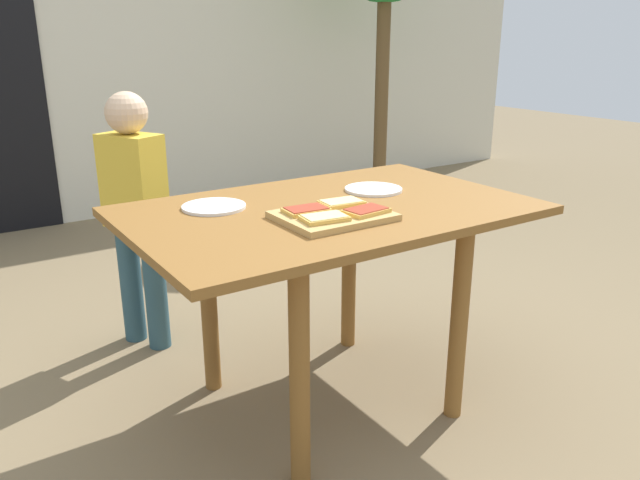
{
  "coord_description": "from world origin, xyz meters",
  "views": [
    {
      "loc": [
        -1.1,
        -1.61,
        1.25
      ],
      "look_at": [
        -0.04,
        0.0,
        0.61
      ],
      "focal_mm": 34.99,
      "sensor_mm": 36.0,
      "label": 1
    }
  ],
  "objects": [
    {
      "name": "ground_plane",
      "position": [
        0.0,
        0.0,
        0.0
      ],
      "size": [
        16.0,
        16.0,
        0.0
      ],
      "primitive_type": "plane",
      "color": "#786649"
    },
    {
      "name": "house_wall_back",
      "position": [
        0.0,
        2.94,
        1.27
      ],
      "size": [
        8.0,
        0.2,
        2.55
      ],
      "primitive_type": "cube",
      "color": "beige",
      "rests_on": "ground"
    },
    {
      "name": "dining_table",
      "position": [
        0.0,
        0.0,
        0.62
      ],
      "size": [
        1.29,
        0.82,
        0.72
      ],
      "color": "brown",
      "rests_on": "ground"
    },
    {
      "name": "cutting_board",
      "position": [
        -0.07,
        -0.13,
        0.73
      ],
      "size": [
        0.32,
        0.26,
        0.02
      ],
      "primitive_type": "cube",
      "color": "tan",
      "rests_on": "dining_table"
    },
    {
      "name": "pizza_slice_near_left",
      "position": [
        -0.14,
        -0.18,
        0.75
      ],
      "size": [
        0.14,
        0.1,
        0.02
      ],
      "color": "gold",
      "rests_on": "cutting_board"
    },
    {
      "name": "pizza_slice_far_right",
      "position": [
        -0.0,
        -0.07,
        0.75
      ],
      "size": [
        0.14,
        0.1,
        0.02
      ],
      "color": "gold",
      "rests_on": "cutting_board"
    },
    {
      "name": "pizza_slice_far_left",
      "position": [
        -0.14,
        -0.08,
        0.75
      ],
      "size": [
        0.14,
        0.1,
        0.02
      ],
      "color": "gold",
      "rests_on": "cutting_board"
    },
    {
      "name": "pizza_slice_near_right",
      "position": [
        0.01,
        -0.18,
        0.75
      ],
      "size": [
        0.14,
        0.1,
        0.02
      ],
      "color": "gold",
      "rests_on": "cutting_board"
    },
    {
      "name": "plate_white_right",
      "position": [
        0.25,
        0.09,
        0.73
      ],
      "size": [
        0.2,
        0.2,
        0.01
      ],
      "primitive_type": "cylinder",
      "color": "white",
      "rests_on": "dining_table"
    },
    {
      "name": "plate_white_left",
      "position": [
        -0.32,
        0.19,
        0.73
      ],
      "size": [
        0.2,
        0.2,
        0.01
      ],
      "primitive_type": "cylinder",
      "color": "white",
      "rests_on": "dining_table"
    },
    {
      "name": "child_left",
      "position": [
        -0.39,
        0.79,
        0.6
      ],
      "size": [
        0.23,
        0.28,
        1.05
      ],
      "color": "#2D4F5C",
      "rests_on": "ground"
    }
  ]
}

